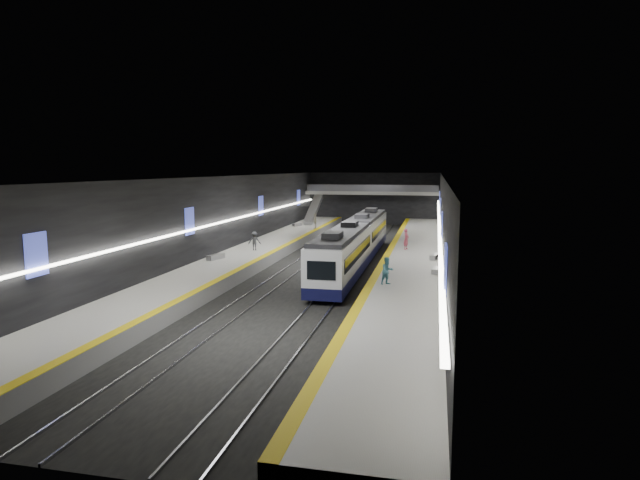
% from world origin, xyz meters
% --- Properties ---
extents(ground, '(70.00, 70.00, 0.00)m').
position_xyz_m(ground, '(0.00, 0.00, 0.00)').
color(ground, black).
rests_on(ground, ground).
extents(ceiling, '(20.00, 70.00, 0.04)m').
position_xyz_m(ceiling, '(0.00, 0.00, 8.00)').
color(ceiling, beige).
rests_on(ceiling, wall_left).
extents(wall_left, '(0.04, 70.00, 8.00)m').
position_xyz_m(wall_left, '(-10.00, 0.00, 4.00)').
color(wall_left, black).
rests_on(wall_left, ground).
extents(wall_right, '(0.04, 70.00, 8.00)m').
position_xyz_m(wall_right, '(10.00, 0.00, 4.00)').
color(wall_right, black).
rests_on(wall_right, ground).
extents(wall_back, '(20.00, 0.04, 8.00)m').
position_xyz_m(wall_back, '(0.00, 35.00, 4.00)').
color(wall_back, black).
rests_on(wall_back, ground).
extents(wall_front, '(20.00, 0.04, 8.00)m').
position_xyz_m(wall_front, '(0.00, -35.00, 4.00)').
color(wall_front, black).
rests_on(wall_front, ground).
extents(platform_left, '(5.00, 70.00, 1.00)m').
position_xyz_m(platform_left, '(-7.50, 0.00, 0.50)').
color(platform_left, slate).
rests_on(platform_left, ground).
extents(tile_surface_left, '(5.00, 70.00, 0.02)m').
position_xyz_m(tile_surface_left, '(-7.50, 0.00, 1.01)').
color(tile_surface_left, '#A7A7A2').
rests_on(tile_surface_left, platform_left).
extents(tactile_strip_left, '(0.60, 70.00, 0.02)m').
position_xyz_m(tactile_strip_left, '(-5.30, 0.00, 1.02)').
color(tactile_strip_left, '#DEC00B').
rests_on(tactile_strip_left, platform_left).
extents(platform_right, '(5.00, 70.00, 1.00)m').
position_xyz_m(platform_right, '(7.50, 0.00, 0.50)').
color(platform_right, slate).
rests_on(platform_right, ground).
extents(tile_surface_right, '(5.00, 70.00, 0.02)m').
position_xyz_m(tile_surface_right, '(7.50, 0.00, 1.01)').
color(tile_surface_right, '#A7A7A2').
rests_on(tile_surface_right, platform_right).
extents(tactile_strip_right, '(0.60, 70.00, 0.02)m').
position_xyz_m(tactile_strip_right, '(5.30, 0.00, 1.02)').
color(tactile_strip_right, '#DEC00B').
rests_on(tactile_strip_right, platform_right).
extents(rails, '(6.52, 70.00, 0.12)m').
position_xyz_m(rails, '(-0.00, 0.00, 0.06)').
color(rails, gray).
rests_on(rails, ground).
extents(train, '(2.69, 30.05, 3.60)m').
position_xyz_m(train, '(2.50, -0.24, 2.20)').
color(train, '#0E0E34').
rests_on(train, ground).
extents(ad_posters, '(19.94, 53.50, 2.20)m').
position_xyz_m(ad_posters, '(-0.00, 1.00, 4.50)').
color(ad_posters, '#3E4ABC').
rests_on(ad_posters, wall_left).
extents(cove_light_left, '(0.25, 68.60, 0.12)m').
position_xyz_m(cove_light_left, '(-9.80, 0.00, 3.80)').
color(cove_light_left, white).
rests_on(cove_light_left, wall_left).
extents(cove_light_right, '(0.25, 68.60, 0.12)m').
position_xyz_m(cove_light_right, '(9.80, 0.00, 3.80)').
color(cove_light_right, white).
rests_on(cove_light_right, wall_right).
extents(mezzanine_bridge, '(20.00, 3.00, 1.50)m').
position_xyz_m(mezzanine_bridge, '(0.00, 32.93, 5.04)').
color(mezzanine_bridge, gray).
rests_on(mezzanine_bridge, wall_left).
extents(escalator, '(1.20, 7.50, 3.92)m').
position_xyz_m(escalator, '(-7.50, 26.00, 2.90)').
color(escalator, '#99999E').
rests_on(escalator, platform_left).
extents(bench_left_near, '(1.02, 1.93, 0.46)m').
position_xyz_m(bench_left_near, '(-8.78, -5.63, 1.23)').
color(bench_left_near, '#99999E').
rests_on(bench_left_near, platform_left).
extents(bench_left_far, '(1.00, 1.69, 0.40)m').
position_xyz_m(bench_left_far, '(-8.68, 21.25, 1.20)').
color(bench_left_far, '#99999E').
rests_on(bench_left_far, platform_left).
extents(bench_right_near, '(0.48, 1.63, 0.40)m').
position_xyz_m(bench_right_near, '(9.50, -7.57, 1.20)').
color(bench_right_near, '#99999E').
rests_on(bench_right_near, platform_right).
extents(bench_right_far, '(0.90, 1.86, 0.44)m').
position_xyz_m(bench_right_far, '(9.50, -1.44, 1.22)').
color(bench_right_far, '#99999E').
rests_on(bench_right_far, platform_right).
extents(passenger_right_a, '(0.69, 0.84, 1.97)m').
position_xyz_m(passenger_right_a, '(6.78, 3.55, 1.98)').
color(passenger_right_a, '#B54357').
rests_on(passenger_right_a, platform_right).
extents(passenger_right_b, '(1.14, 1.12, 1.86)m').
position_xyz_m(passenger_right_b, '(6.41, -12.42, 1.93)').
color(passenger_right_b, teal).
rests_on(passenger_right_b, platform_right).
extents(passenger_left_a, '(0.72, 1.24, 1.98)m').
position_xyz_m(passenger_left_a, '(-5.59, 18.71, 1.99)').
color(passenger_left_a, '#BBB8AB').
rests_on(passenger_left_a, platform_left).
extents(passenger_left_b, '(1.27, 0.90, 1.79)m').
position_xyz_m(passenger_left_b, '(-7.21, -0.11, 1.90)').
color(passenger_left_b, '#393A40').
rests_on(passenger_left_b, platform_left).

